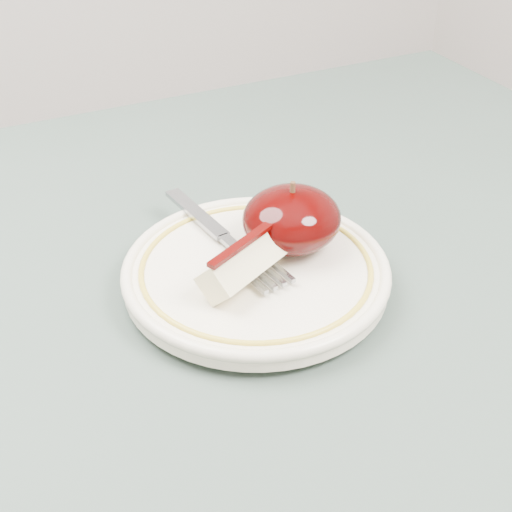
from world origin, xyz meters
name	(u,v)px	position (x,y,z in m)	size (l,w,h in m)	color
table	(296,439)	(0.00, 0.00, 0.66)	(0.90, 0.90, 0.75)	brown
plate	(256,271)	(0.01, 0.08, 0.76)	(0.20, 0.20, 0.02)	#F5ECCE
apple_half	(292,219)	(0.04, 0.09, 0.79)	(0.08, 0.07, 0.06)	black
apple_wedge	(246,262)	(-0.01, 0.07, 0.79)	(0.08, 0.06, 0.04)	beige
fork	(224,237)	(0.00, 0.12, 0.77)	(0.04, 0.16, 0.00)	gray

